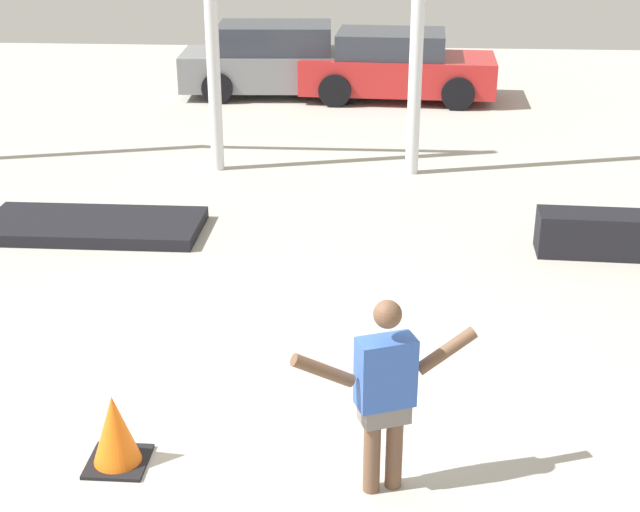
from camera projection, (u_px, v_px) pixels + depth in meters
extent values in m
plane|color=#B2ADA3|center=(256.00, 407.00, 7.68)|extent=(36.00, 36.00, 0.00)
cylinder|color=brown|center=(372.00, 449.00, 6.50)|extent=(0.13, 0.13, 0.73)
cylinder|color=brown|center=(394.00, 444.00, 6.55)|extent=(0.13, 0.13, 0.73)
cube|color=slate|center=(384.00, 411.00, 6.41)|extent=(0.40, 0.31, 0.16)
cube|color=#3359B2|center=(386.00, 372.00, 6.28)|extent=(0.46, 0.34, 0.53)
sphere|color=brown|center=(388.00, 314.00, 6.10)|extent=(0.20, 0.20, 0.20)
cylinder|color=brown|center=(323.00, 370.00, 6.12)|extent=(0.47, 0.26, 0.32)
cylinder|color=brown|center=(446.00, 351.00, 6.37)|extent=(0.47, 0.26, 0.32)
cube|color=black|center=(636.00, 235.00, 10.68)|extent=(2.35, 0.62, 0.52)
cube|color=black|center=(93.00, 226.00, 11.48)|extent=(2.79, 1.24, 0.16)
cube|color=slate|center=(284.00, 69.00, 18.65)|extent=(4.29, 1.91, 0.72)
cube|color=#2D333D|center=(275.00, 38.00, 18.40)|extent=(2.40, 1.67, 0.57)
cylinder|color=black|center=(345.00, 72.00, 19.47)|extent=(0.64, 0.26, 0.63)
cylinder|color=black|center=(346.00, 88.00, 17.97)|extent=(0.64, 0.26, 0.63)
cylinder|color=black|center=(226.00, 72.00, 19.50)|extent=(0.64, 0.26, 0.63)
cylinder|color=black|center=(217.00, 88.00, 17.99)|extent=(0.64, 0.26, 0.63)
cube|color=red|center=(398.00, 73.00, 18.30)|extent=(4.00, 1.93, 0.70)
cube|color=#2D333D|center=(391.00, 43.00, 18.09)|extent=(2.23, 1.70, 0.49)
cylinder|color=black|center=(456.00, 76.00, 19.03)|extent=(0.66, 0.25, 0.65)
cylinder|color=black|center=(458.00, 93.00, 17.47)|extent=(0.66, 0.25, 0.65)
cylinder|color=black|center=(343.00, 73.00, 19.29)|extent=(0.66, 0.25, 0.65)
cylinder|color=black|center=(335.00, 90.00, 17.73)|extent=(0.66, 0.25, 0.65)
cube|color=black|center=(118.00, 461.00, 6.94)|extent=(0.46, 0.46, 0.03)
cone|color=orange|center=(115.00, 429.00, 6.82)|extent=(0.37, 0.37, 0.58)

